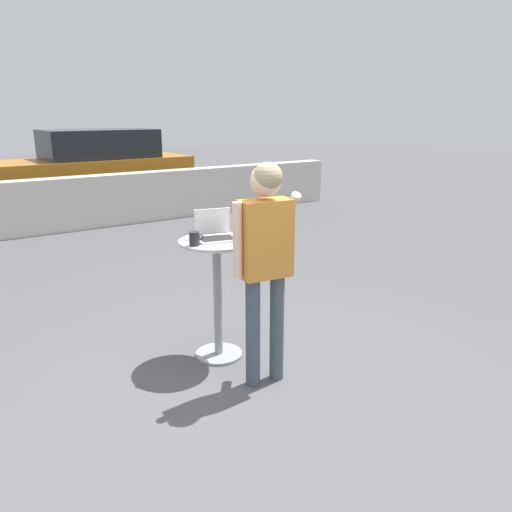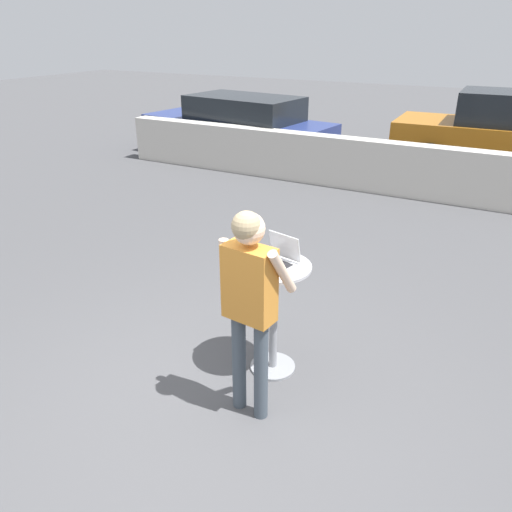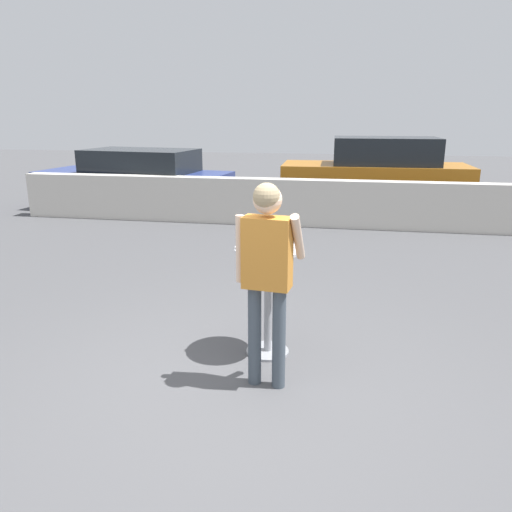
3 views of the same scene
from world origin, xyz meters
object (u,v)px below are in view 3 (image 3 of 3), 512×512
(parked_car_near_street, at_px, (377,173))
(parked_car_further_down, at_px, (135,179))
(cafe_table, at_px, (268,287))
(coffee_mug, at_px, (243,243))
(laptop, at_px, (270,241))
(standing_person, at_px, (267,261))

(parked_car_near_street, height_order, parked_car_further_down, parked_car_near_street)
(cafe_table, distance_m, coffee_mug, 0.48)
(coffee_mug, relative_size, parked_car_further_down, 0.03)
(parked_car_near_street, distance_m, parked_car_further_down, 5.65)
(parked_car_near_street, bearing_deg, coffee_mug, -101.30)
(parked_car_near_street, xyz_separation_m, parked_car_further_down, (-5.53, -1.18, -0.12))
(laptop, relative_size, parked_car_further_down, 0.08)
(coffee_mug, bearing_deg, standing_person, -59.86)
(cafe_table, distance_m, laptop, 0.43)
(standing_person, distance_m, parked_car_near_street, 8.49)
(cafe_table, xyz_separation_m, parked_car_further_down, (-4.18, 6.64, 0.06))
(standing_person, xyz_separation_m, parked_car_near_street, (1.27, 8.40, -0.23))
(coffee_mug, distance_m, standing_person, 0.61)
(cafe_table, distance_m, parked_car_further_down, 7.85)
(laptop, xyz_separation_m, coffee_mug, (-0.23, -0.09, 0.00))
(coffee_mug, height_order, parked_car_further_down, parked_car_further_down)
(cafe_table, relative_size, laptop, 2.84)
(standing_person, relative_size, parked_car_near_street, 0.40)
(cafe_table, relative_size, parked_car_near_street, 0.24)
(coffee_mug, distance_m, parked_car_near_street, 8.03)
(coffee_mug, bearing_deg, parked_car_further_down, 120.59)
(laptop, relative_size, coffee_mug, 3.02)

